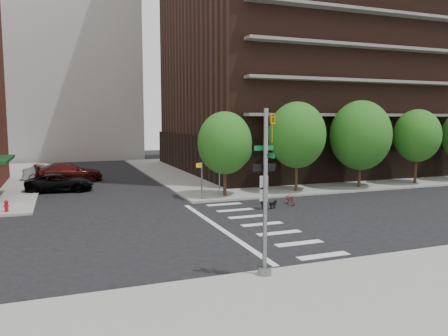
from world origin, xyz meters
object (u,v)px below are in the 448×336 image
Objects in this scene: parked_car_black at (60,183)px; dog_walker at (263,197)px; fire_hydrant at (6,205)px; parked_car_maroon at (69,172)px; traffic_signal at (266,205)px; scooter at (290,199)px; parked_car_silver at (51,172)px.

dog_walker is (12.26, -11.92, 0.09)m from parked_car_black.
parked_car_maroon is at bearing 73.96° from fire_hydrant.
scooter is at bearing 57.15° from traffic_signal.
parked_car_maroon is at bearing -131.04° from parked_car_silver.
parked_car_black is 1.06× the size of parked_car_silver.
fire_hydrant is at bearing 175.67° from scooter.
scooter is (7.67, 11.89, -2.30)m from traffic_signal.
traffic_signal is 3.69× the size of dog_walker.
parked_car_maroon is at bearing 102.04° from traffic_signal.
traffic_signal is at bearing -56.74° from fire_hydrant.
fire_hydrant is at bearing 159.19° from parked_car_maroon.
fire_hydrant reaches higher than scooter.
dog_walker is at bearing -14.95° from fire_hydrant.
parked_car_silver reaches higher than fire_hydrant.
parked_car_black is at bearing -172.50° from parked_car_silver.
dog_walker is (-2.37, -0.69, 0.41)m from scooter.
dog_walker reaches higher than scooter.
parked_car_silver is (-1.59, 1.44, -0.06)m from parked_car_maroon.
parked_car_black is at bearing 167.20° from parked_car_maroon.
traffic_signal is 3.94× the size of scooter.
parked_car_maroon is at bearing 135.79° from scooter.
parked_car_black is at bearing 58.29° from dog_walker.
parked_car_black is 3.40× the size of scooter.
dog_walker reaches higher than parked_car_black.
parked_car_silver is 23.98m from scooter.
parked_car_black is 18.44m from scooter.
parked_car_silver is 23.09m from dog_walker.
parked_car_maroon is 1.22× the size of parked_car_silver.
dog_walker is at bearing -157.22° from scooter.
dog_walker is (11.45, -17.62, -0.06)m from parked_car_maroon.
scooter is (14.62, -11.23, -0.32)m from parked_car_black.
fire_hydrant is 8.41m from parked_car_black.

